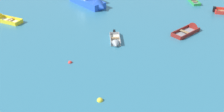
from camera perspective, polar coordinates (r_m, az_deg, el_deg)
The scene contains 7 objects.
rowboat_green_far_left at distance 38.87m, azimuth 16.21°, elevation 11.15°, with size 1.02×2.95×0.88m.
rowboat_maroon_far_back at distance 29.88m, azimuth 16.09°, elevation 5.38°, with size 3.72×3.09×1.16m.
motor_launch_blue_far_right at distance 35.58m, azimuth -4.78°, elevation 11.35°, with size 4.78×5.91×2.30m.
rowboat_grey_outer_right at distance 26.14m, azimuth 0.73°, elevation 2.90°, with size 1.10×2.97×0.85m.
rowboat_yellow_outer_left at distance 33.50m, azimuth -21.79°, elevation 7.16°, with size 3.66×2.90×1.09m.
mooring_buoy_between_boats_right at distance 19.21m, azimuth -2.51°, elevation -9.21°, with size 0.43×0.43×0.43m, color yellow.
mooring_buoy_midfield at distance 23.48m, azimuth -8.66°, elevation -1.38°, with size 0.35×0.35×0.35m, color red.
Camera 1 is at (-2.51, 1.14, 12.28)m, focal length 44.16 mm.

